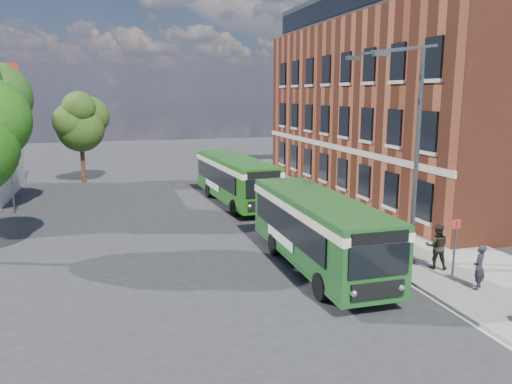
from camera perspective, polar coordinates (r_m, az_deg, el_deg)
name	(u,v)px	position (r m, az deg, el deg)	size (l,w,h in m)	color
ground	(278,262)	(21.79, 2.57, -8.02)	(120.00, 120.00, 0.00)	#28272A
pavement	(343,210)	(31.49, 9.93, -1.99)	(6.00, 48.00, 0.15)	gray
kerb_line	(297,214)	(30.31, 4.74, -2.51)	(0.12, 48.00, 0.01)	beige
brick_office	(411,96)	(37.66, 17.29, 10.40)	(12.10, 26.00, 14.20)	brown
flagpole	(8,132)	(33.02, -26.49, 6.16)	(0.95, 0.10, 9.00)	#3D4042
street_lamp	(409,153)	(21.06, 17.09, 4.23)	(2.96, 2.38, 9.00)	#3D4042
bus_stop_sign	(455,246)	(20.40, 21.76, -5.72)	(0.35, 0.08, 2.52)	#3D4042
bus_front	(318,225)	(20.71, 7.06, -3.82)	(2.67, 10.08, 3.02)	#1A4D1D
bus_rear	(235,176)	(32.89, -2.40, 1.85)	(3.29, 10.73, 3.02)	#1B5412
pedestrian_a	(479,267)	(19.98, 24.14, -7.85)	(0.61, 0.40, 1.66)	black
pedestrian_b	(437,246)	(21.60, 19.98, -5.86)	(0.91, 0.71, 1.86)	black
tree_right	(81,121)	(42.36, -19.38, 7.62)	(4.36, 4.14, 7.36)	#351F13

